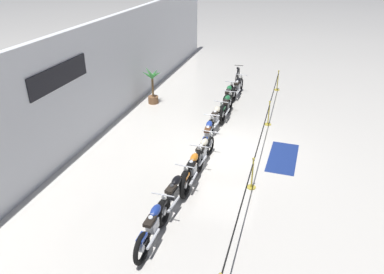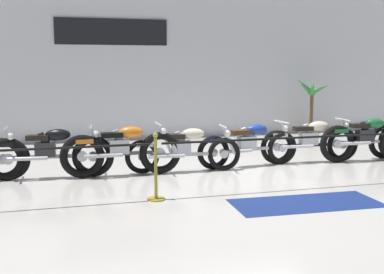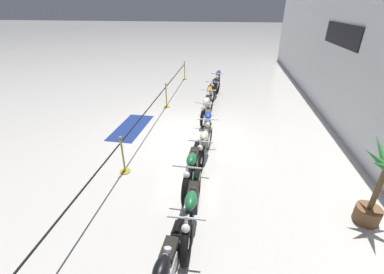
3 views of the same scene
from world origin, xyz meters
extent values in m
plane|color=silver|center=(0.00, 0.00, 0.00)|extent=(120.00, 120.00, 0.00)
cube|color=white|center=(0.00, 5.12, 2.10)|extent=(28.00, 0.25, 4.20)
cube|color=black|center=(-2.27, 4.98, 2.97)|extent=(3.02, 0.04, 0.70)
torus|color=black|center=(-4.65, 0.72, 0.39)|extent=(0.78, 0.13, 0.78)
cylinder|color=silver|center=(-4.65, 0.72, 0.39)|extent=(0.19, 0.08, 0.18)
cylinder|color=silver|center=(-4.56, 0.72, 0.67)|extent=(0.30, 0.06, 0.59)
cylinder|color=silver|center=(-4.67, 0.72, 0.94)|extent=(0.05, 0.62, 0.04)
sphere|color=silver|center=(-4.59, 0.72, 0.80)|extent=(0.14, 0.14, 0.14)
torus|color=black|center=(-3.15, 0.60, 0.39)|extent=(0.79, 0.21, 0.78)
torus|color=black|center=(-4.75, 0.75, 0.39)|extent=(0.79, 0.21, 0.78)
cylinder|color=silver|center=(-3.15, 0.60, 0.39)|extent=(0.19, 0.10, 0.18)
cylinder|color=silver|center=(-4.75, 0.75, 0.39)|extent=(0.19, 0.10, 0.18)
cylinder|color=silver|center=(-3.06, 0.59, 0.67)|extent=(0.31, 0.09, 0.59)
cube|color=#2D2D30|center=(-4.00, 0.68, 0.55)|extent=(0.38, 0.25, 0.26)
cylinder|color=#2D2D30|center=(-3.96, 0.68, 0.75)|extent=(0.19, 0.13, 0.24)
cylinder|color=#2D2D30|center=(-4.04, 0.69, 0.75)|extent=(0.19, 0.13, 0.24)
cylinder|color=silver|center=(-4.31, 0.57, 0.41)|extent=(0.70, 0.14, 0.07)
cube|color=#ADAFB5|center=(-3.95, 0.68, 0.41)|extent=(1.28, 0.18, 0.06)
ellipsoid|color=black|center=(-3.77, 0.66, 0.81)|extent=(0.48, 0.26, 0.22)
cube|color=black|center=(-4.13, 0.69, 0.77)|extent=(0.42, 0.24, 0.09)
cube|color=black|center=(-4.70, 0.75, 0.66)|extent=(0.33, 0.19, 0.08)
cylinder|color=silver|center=(-3.17, 0.60, 0.94)|extent=(0.10, 0.62, 0.04)
sphere|color=silver|center=(-3.09, 0.59, 0.80)|extent=(0.14, 0.14, 0.14)
torus|color=black|center=(-1.89, 0.52, 0.41)|extent=(0.81, 0.16, 0.81)
torus|color=black|center=(-3.35, 0.54, 0.41)|extent=(0.81, 0.16, 0.81)
cylinder|color=silver|center=(-1.89, 0.52, 0.41)|extent=(0.19, 0.08, 0.19)
cylinder|color=silver|center=(-3.35, 0.54, 0.41)|extent=(0.19, 0.08, 0.19)
cylinder|color=silver|center=(-1.80, 0.52, 0.69)|extent=(0.30, 0.06, 0.59)
cube|color=silver|center=(-2.67, 0.53, 0.57)|extent=(0.36, 0.23, 0.26)
cylinder|color=silver|center=(-2.63, 0.53, 0.77)|extent=(0.18, 0.11, 0.24)
cylinder|color=silver|center=(-2.72, 0.53, 0.77)|extent=(0.18, 0.11, 0.24)
cylinder|color=silver|center=(-2.98, 0.39, 0.43)|extent=(0.70, 0.08, 0.07)
cube|color=#47474C|center=(-2.62, 0.53, 0.43)|extent=(1.17, 0.08, 0.06)
ellipsoid|color=orange|center=(-2.44, 0.53, 0.83)|extent=(0.46, 0.23, 0.22)
cube|color=black|center=(-2.80, 0.53, 0.79)|extent=(0.40, 0.21, 0.09)
cube|color=orange|center=(-3.30, 0.54, 0.69)|extent=(0.32, 0.16, 0.08)
cylinder|color=silver|center=(-1.91, 0.52, 0.96)|extent=(0.05, 0.62, 0.04)
sphere|color=silver|center=(-1.83, 0.52, 0.82)|extent=(0.14, 0.14, 0.14)
torus|color=black|center=(-0.62, 0.46, 0.33)|extent=(0.67, 0.16, 0.66)
torus|color=black|center=(-2.23, 0.61, 0.33)|extent=(0.67, 0.16, 0.66)
cylinder|color=silver|center=(-0.62, 0.46, 0.33)|extent=(0.16, 0.09, 0.16)
cylinder|color=silver|center=(-2.23, 0.61, 0.33)|extent=(0.16, 0.09, 0.16)
cylinder|color=silver|center=(-0.53, 0.45, 0.61)|extent=(0.31, 0.08, 0.59)
cube|color=silver|center=(-1.47, 0.54, 0.49)|extent=(0.38, 0.25, 0.26)
cylinder|color=silver|center=(-1.43, 0.54, 0.69)|extent=(0.19, 0.13, 0.24)
cylinder|color=silver|center=(-1.51, 0.55, 0.69)|extent=(0.19, 0.13, 0.24)
cylinder|color=silver|center=(-1.79, 0.43, 0.35)|extent=(0.70, 0.14, 0.07)
cube|color=#ADAFB5|center=(-1.42, 0.54, 0.35)|extent=(1.29, 0.18, 0.06)
ellipsoid|color=beige|center=(-1.24, 0.52, 0.75)|extent=(0.48, 0.26, 0.22)
cube|color=black|center=(-1.60, 0.55, 0.71)|extent=(0.42, 0.24, 0.09)
cube|color=beige|center=(-2.18, 0.61, 0.57)|extent=(0.33, 0.19, 0.08)
cylinder|color=silver|center=(-0.64, 0.46, 0.88)|extent=(0.09, 0.62, 0.04)
sphere|color=silver|center=(-0.56, 0.45, 0.74)|extent=(0.14, 0.14, 0.14)
torus|color=black|center=(0.78, 0.75, 0.34)|extent=(0.69, 0.17, 0.69)
torus|color=black|center=(-0.78, 0.62, 0.34)|extent=(0.69, 0.17, 0.69)
cylinder|color=silver|center=(0.78, 0.75, 0.34)|extent=(0.17, 0.09, 0.16)
cylinder|color=silver|center=(-0.78, 0.62, 0.34)|extent=(0.17, 0.09, 0.16)
cylinder|color=silver|center=(0.87, 0.75, 0.63)|extent=(0.31, 0.08, 0.59)
cube|color=silver|center=(-0.05, 0.68, 0.50)|extent=(0.38, 0.25, 0.26)
cylinder|color=silver|center=(-0.01, 0.68, 0.70)|extent=(0.19, 0.12, 0.24)
cylinder|color=silver|center=(-0.09, 0.68, 0.70)|extent=(0.19, 0.12, 0.24)
cylinder|color=silver|center=(-0.34, 0.52, 0.36)|extent=(0.70, 0.12, 0.07)
cube|color=#ADAFB5|center=(0.00, 0.69, 0.36)|extent=(1.25, 0.16, 0.06)
ellipsoid|color=navy|center=(0.18, 0.70, 0.76)|extent=(0.48, 0.26, 0.22)
cube|color=#4C2D19|center=(-0.18, 0.67, 0.72)|extent=(0.41, 0.23, 0.09)
cube|color=navy|center=(-0.73, 0.63, 0.59)|extent=(0.33, 0.18, 0.08)
cylinder|color=silver|center=(0.76, 0.75, 0.89)|extent=(0.08, 0.62, 0.04)
sphere|color=silver|center=(0.84, 0.75, 0.75)|extent=(0.14, 0.14, 0.14)
torus|color=black|center=(2.19, 0.69, 0.36)|extent=(0.72, 0.16, 0.72)
torus|color=black|center=(0.68, 0.79, 0.36)|extent=(0.72, 0.16, 0.72)
cylinder|color=silver|center=(2.19, 0.69, 0.36)|extent=(0.18, 0.09, 0.17)
cylinder|color=silver|center=(0.68, 0.79, 0.36)|extent=(0.18, 0.09, 0.17)
cylinder|color=silver|center=(2.28, 0.68, 0.64)|extent=(0.31, 0.08, 0.59)
cube|color=silver|center=(1.38, 0.74, 0.52)|extent=(0.37, 0.24, 0.26)
cylinder|color=silver|center=(1.42, 0.74, 0.72)|extent=(0.19, 0.12, 0.24)
cylinder|color=silver|center=(1.34, 0.74, 0.72)|extent=(0.19, 0.12, 0.24)
cylinder|color=silver|center=(1.07, 0.62, 0.38)|extent=(0.70, 0.12, 0.07)
cube|color=black|center=(1.43, 0.74, 0.38)|extent=(1.21, 0.14, 0.06)
ellipsoid|color=beige|center=(1.61, 0.72, 0.78)|extent=(0.47, 0.25, 0.22)
cube|color=black|center=(1.25, 0.75, 0.74)|extent=(0.41, 0.23, 0.09)
cube|color=beige|center=(0.73, 0.78, 0.62)|extent=(0.33, 0.18, 0.08)
cylinder|color=silver|center=(2.17, 0.69, 0.91)|extent=(0.08, 0.62, 0.04)
sphere|color=silver|center=(2.25, 0.68, 0.77)|extent=(0.14, 0.14, 0.14)
torus|color=black|center=(1.99, 0.59, 0.40)|extent=(0.81, 0.16, 0.80)
cylinder|color=silver|center=(1.99, 0.59, 0.40)|extent=(0.19, 0.09, 0.19)
cube|color=#2D2D30|center=(2.65, 0.57, 0.56)|extent=(0.37, 0.23, 0.26)
cylinder|color=#2D2D30|center=(2.69, 0.57, 0.76)|extent=(0.18, 0.12, 0.24)
cylinder|color=#2D2D30|center=(2.61, 0.57, 0.76)|extent=(0.18, 0.12, 0.24)
cylinder|color=silver|center=(2.34, 0.44, 0.42)|extent=(0.70, 0.09, 0.07)
cube|color=#ADAFB5|center=(2.70, 0.57, 0.42)|extent=(1.13, 0.09, 0.06)
ellipsoid|color=#1E6B38|center=(2.88, 0.56, 0.82)|extent=(0.47, 0.23, 0.22)
cube|color=black|center=(2.52, 0.57, 0.78)|extent=(0.41, 0.21, 0.09)
cube|color=#1E6B38|center=(2.04, 0.58, 0.69)|extent=(0.32, 0.17, 0.08)
torus|color=black|center=(3.26, 0.73, 0.39)|extent=(0.77, 0.14, 0.77)
cylinder|color=silver|center=(3.26, 0.73, 0.39)|extent=(0.18, 0.08, 0.18)
cylinder|color=brown|center=(3.39, 4.20, 0.17)|extent=(0.48, 0.48, 0.34)
cylinder|color=brown|center=(3.39, 4.20, 0.82)|extent=(0.10, 0.10, 0.96)
cone|color=#337F38|center=(3.62, 4.16, 1.39)|extent=(0.59, 0.27, 0.39)
cone|color=#337F38|center=(3.50, 4.39, 1.47)|extent=(0.39, 0.55, 0.57)
cone|color=#337F38|center=(3.29, 4.39, 1.40)|extent=(0.34, 0.54, 0.45)
cone|color=#337F38|center=(3.14, 4.17, 1.48)|extent=(0.66, 0.24, 0.55)
cone|color=#337F38|center=(3.31, 4.03, 1.42)|extent=(0.33, 0.50, 0.46)
cone|color=#337F38|center=(3.48, 4.03, 1.38)|extent=(0.33, 0.48, 0.41)
cylinder|color=black|center=(0.06, -1.26, 0.88)|extent=(4.59, 0.04, 0.04)
cylinder|color=gold|center=(-2.33, -1.26, 0.01)|extent=(0.28, 0.28, 0.03)
cylinder|color=gold|center=(-2.33, -1.26, 0.50)|extent=(0.05, 0.05, 0.95)
sphere|color=gold|center=(-2.33, -1.26, 1.01)|extent=(0.08, 0.08, 0.08)
cube|color=navy|center=(-0.18, -2.06, 0.00)|extent=(2.29, 1.04, 0.01)
camera|label=1|loc=(-11.98, -2.18, 6.53)|focal=35.00mm
camera|label=2|loc=(-3.73, -8.38, 2.05)|focal=45.00mm
camera|label=3|loc=(7.69, 1.26, 3.92)|focal=24.00mm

